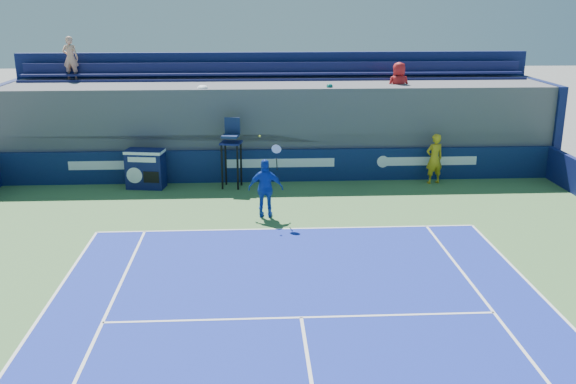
{
  "coord_description": "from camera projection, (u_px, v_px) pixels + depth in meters",
  "views": [
    {
      "loc": [
        -0.94,
        -5.69,
        6.37
      ],
      "look_at": [
        0.0,
        11.5,
        1.25
      ],
      "focal_mm": 40.0,
      "sensor_mm": 36.0,
      "label": 1
    }
  ],
  "objects": [
    {
      "name": "back_hoarding",
      "position": [
        280.0,
        166.0,
        23.5
      ],
      "size": [
        20.4,
        0.21,
        1.2
      ],
      "color": "#0C1B48",
      "rests_on": "ground"
    },
    {
      "name": "match_clock",
      "position": [
        146.0,
        168.0,
        22.61
      ],
      "size": [
        1.42,
        0.92,
        1.4
      ],
      "color": "#0E1446",
      "rests_on": "ground"
    },
    {
      "name": "tennis_player",
      "position": [
        266.0,
        188.0,
        19.49
      ],
      "size": [
        1.1,
        0.55,
        2.57
      ],
      "color": "#163FB3",
      "rests_on": "apron"
    },
    {
      "name": "stadium_seating",
      "position": [
        277.0,
        122.0,
        25.11
      ],
      "size": [
        21.0,
        4.05,
        5.09
      ],
      "color": "#4E4E53",
      "rests_on": "ground"
    },
    {
      "name": "ball_person",
      "position": [
        434.0,
        159.0,
        23.13
      ],
      "size": [
        0.76,
        0.6,
        1.83
      ],
      "primitive_type": "imported",
      "rotation": [
        0.0,
        0.0,
        3.4
      ],
      "color": "gold",
      "rests_on": "apron"
    },
    {
      "name": "umpire_chair",
      "position": [
        231.0,
        145.0,
        22.48
      ],
      "size": [
        0.82,
        0.82,
        2.48
      ],
      "color": "black",
      "rests_on": "ground"
    }
  ]
}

